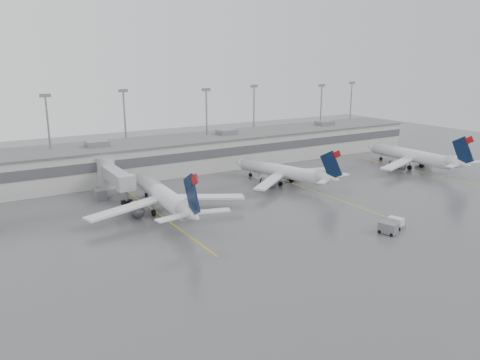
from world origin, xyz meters
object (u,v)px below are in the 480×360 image
jet_far_right (415,156)px  baggage_tug (395,224)px  jet_mid_left (164,196)px  jet_mid_right (284,171)px

jet_far_right → baggage_tug: 49.26m
jet_mid_left → baggage_tug: size_ratio=10.48×
jet_mid_left → jet_far_right: size_ratio=1.01×
baggage_tug → jet_mid_right: bearing=73.6°
baggage_tug → jet_mid_left: bearing=123.2°
jet_mid_right → jet_far_right: size_ratio=0.87×
jet_mid_right → baggage_tug: (-1.28, -33.43, -2.30)m
jet_mid_right → baggage_tug: size_ratio=9.03×
jet_mid_left → baggage_tug: jet_mid_left is taller
jet_mid_left → jet_far_right: 70.61m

